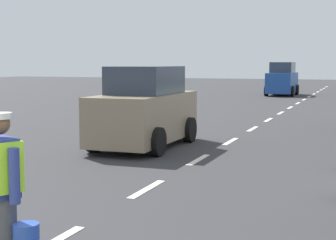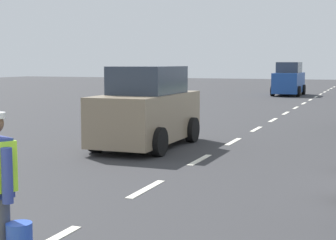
{
  "view_description": "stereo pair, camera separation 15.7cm",
  "coord_description": "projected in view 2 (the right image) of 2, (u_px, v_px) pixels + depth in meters",
  "views": [
    {
      "loc": [
        3.5,
        -2.72,
        2.17
      ],
      "look_at": [
        0.02,
        6.7,
        1.1
      ],
      "focal_mm": 57.9,
      "sensor_mm": 36.0,
      "label": 1
    },
    {
      "loc": [
        3.65,
        -2.66,
        2.17
      ],
      "look_at": [
        0.02,
        6.7,
        1.1
      ],
      "focal_mm": 57.9,
      "sensor_mm": 36.0,
      "label": 2
    }
  ],
  "objects": [
    {
      "name": "car_oncoming_third",
      "position": [
        289.0,
        80.0,
        35.78
      ],
      "size": [
        1.86,
        3.89,
        2.19
      ],
      "color": "#1E4799",
      "rests_on": "ground"
    },
    {
      "name": "car_oncoming_lead",
      "position": [
        147.0,
        110.0,
        13.9
      ],
      "size": [
        1.87,
        3.88,
        2.07
      ],
      "color": "gray",
      "rests_on": "ground"
    },
    {
      "name": "lane_center_line",
      "position": [
        300.0,
        105.0,
        27.37
      ],
      "size": [
        0.14,
        46.4,
        0.01
      ],
      "color": "silver",
      "rests_on": "ground"
    },
    {
      "name": "ground_plane",
      "position": [
        287.0,
        113.0,
        23.47
      ],
      "size": [
        96.0,
        96.0,
        0.0
      ],
      "primitive_type": "plane",
      "color": "#333335"
    }
  ]
}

